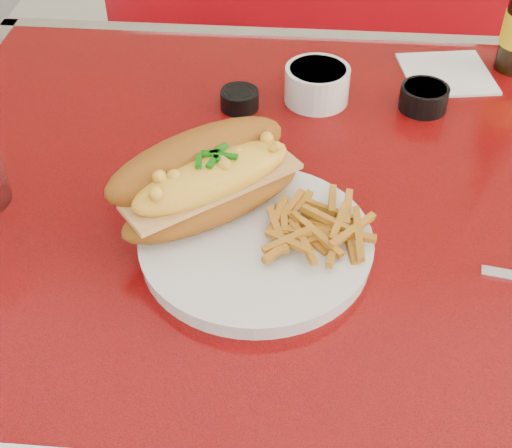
# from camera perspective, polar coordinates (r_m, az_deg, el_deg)

# --- Properties ---
(diner_table) EXTENTS (1.23, 0.83, 0.77)m
(diner_table) POSITION_cam_1_polar(r_m,az_deg,el_deg) (1.01, 8.00, -4.25)
(diner_table) COLOR red
(diner_table) RESTS_ON ground
(booth_bench_far) EXTENTS (1.20, 0.51, 0.90)m
(booth_bench_far) POSITION_cam_1_polar(r_m,az_deg,el_deg) (1.84, 6.53, 7.08)
(booth_bench_far) COLOR #9B0A13
(booth_bench_far) RESTS_ON ground
(dinner_plate) EXTENTS (0.31, 0.31, 0.02)m
(dinner_plate) POSITION_cam_1_polar(r_m,az_deg,el_deg) (0.80, -0.00, -1.58)
(dinner_plate) COLOR silver
(dinner_plate) RESTS_ON diner_table
(mac_hoagie) EXTENTS (0.25, 0.23, 0.10)m
(mac_hoagie) POSITION_cam_1_polar(r_m,az_deg,el_deg) (0.80, -3.93, 3.67)
(mac_hoagie) COLOR #975518
(mac_hoagie) RESTS_ON dinner_plate
(fries_pile) EXTENTS (0.13, 0.13, 0.03)m
(fries_pile) POSITION_cam_1_polar(r_m,az_deg,el_deg) (0.79, 4.58, 0.19)
(fries_pile) COLOR orange
(fries_pile) RESTS_ON dinner_plate
(fork) EXTENTS (0.09, 0.14, 0.00)m
(fork) POSITION_cam_1_polar(r_m,az_deg,el_deg) (0.82, 3.66, 0.80)
(fork) COLOR silver
(fork) RESTS_ON dinner_plate
(gravy_ramekin) EXTENTS (0.10, 0.10, 0.05)m
(gravy_ramekin) POSITION_cam_1_polar(r_m,az_deg,el_deg) (1.04, 4.91, 11.15)
(gravy_ramekin) COLOR silver
(gravy_ramekin) RESTS_ON diner_table
(sauce_cup_left) EXTENTS (0.06, 0.06, 0.03)m
(sauce_cup_left) POSITION_cam_1_polar(r_m,az_deg,el_deg) (1.03, -1.33, 10.00)
(sauce_cup_left) COLOR black
(sauce_cup_left) RESTS_ON diner_table
(sauce_cup_right) EXTENTS (0.09, 0.09, 0.03)m
(sauce_cup_right) POSITION_cam_1_polar(r_m,az_deg,el_deg) (1.05, 13.29, 9.89)
(sauce_cup_right) COLOR black
(sauce_cup_right) RESTS_ON diner_table
(paper_napkin) EXTENTS (0.15, 0.15, 0.00)m
(paper_napkin) POSITION_cam_1_polar(r_m,az_deg,el_deg) (1.15, 15.01, 11.55)
(paper_napkin) COLOR white
(paper_napkin) RESTS_ON diner_table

